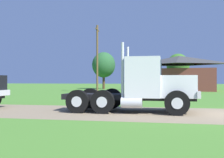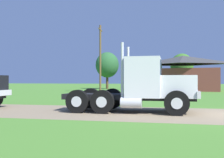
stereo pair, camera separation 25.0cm
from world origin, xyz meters
The scene contains 5 objects.
truck_foreground_white centered at (-4.08, 0.52, 1.30)m, with size 6.78×2.68×3.43m.
shed_building centered at (-0.80, 29.15, 2.58)m, with size 11.83×8.61×5.32m.
utility_pole_near centered at (-11.88, 21.57, 4.72)m, with size 0.31×2.20×8.93m.
tree_left centered at (-13.74, 33.67, 4.30)m, with size 4.14×4.14×6.59m.
tree_mid centered at (-0.65, 37.01, 4.14)m, with size 4.09×4.09×6.40m.
Camera 1 is at (-3.14, -13.11, 1.62)m, focal length 43.02 mm.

